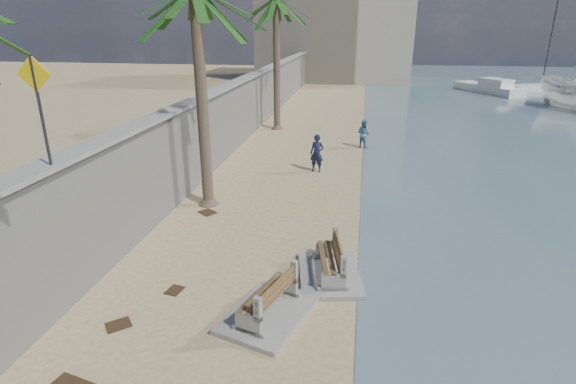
{
  "coord_description": "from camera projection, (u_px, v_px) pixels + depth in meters",
  "views": [
    {
      "loc": [
        1.85,
        -7.17,
        6.58
      ],
      "look_at": [
        -0.5,
        7.0,
        1.2
      ],
      "focal_mm": 28.0,
      "sensor_mm": 36.0,
      "label": 1
    }
  ],
  "objects": [
    {
      "name": "palm_back",
      "position": [
        276.0,
        1.0,
        27.29
      ],
      "size": [
        5.0,
        5.0,
        8.93
      ],
      "color": "brown",
      "rests_on": "ground_plane"
    },
    {
      "name": "ground_plane",
      "position": [
        256.0,
        366.0,
        9.22
      ],
      "size": [
        140.0,
        140.0,
        0.0
      ],
      "primitive_type": "plane",
      "color": "tan"
    },
    {
      "name": "pedestrian_sign",
      "position": [
        38.0,
        96.0,
        9.56
      ],
      "size": [
        0.78,
        0.07,
        2.4
      ],
      "color": "#2D2D33",
      "rests_on": "wall_cap"
    },
    {
      "name": "person_b",
      "position": [
        363.0,
        132.0,
        25.26
      ],
      "size": [
        1.07,
        1.02,
        1.75
      ],
      "primitive_type": "imported",
      "rotation": [
        0.0,
        0.0,
        2.54
      ],
      "color": "teal",
      "rests_on": "ground_plane"
    },
    {
      "name": "end_building",
      "position": [
        336.0,
        20.0,
        55.1
      ],
      "size": [
        18.0,
        12.0,
        14.0
      ],
      "primitive_type": "cube",
      "color": "#B7AA93",
      "rests_on": "ground_plane"
    },
    {
      "name": "yacht_far",
      "position": [
        488.0,
        89.0,
        45.81
      ],
      "size": [
        5.79,
        7.77,
        1.5
      ],
      "primitive_type": null,
      "rotation": [
        0.0,
        0.0,
        2.1
      ],
      "color": "silver",
      "rests_on": "bay_water"
    },
    {
      "name": "streetlight",
      "position": [
        199.0,
        23.0,
        18.75
      ],
      "size": [
        0.28,
        0.28,
        5.12
      ],
      "color": "#2D2D33",
      "rests_on": "wall_cap"
    },
    {
      "name": "sailboat_west",
      "position": [
        541.0,
        87.0,
        47.66
      ],
      "size": [
        7.8,
        5.57,
        10.3
      ],
      "color": "silver",
      "rests_on": "bay_water"
    },
    {
      "name": "debris_d",
      "position": [
        175.0,
        290.0,
        11.81
      ],
      "size": [
        0.46,
        0.54,
        0.03
      ],
      "primitive_type": "cube",
      "rotation": [
        0.0,
        0.0,
        4.51
      ],
      "color": "#382616",
      "rests_on": "ground_plane"
    },
    {
      "name": "wall_cap",
      "position": [
        247.0,
        77.0,
        27.24
      ],
      "size": [
        0.8,
        70.0,
        0.12
      ],
      "primitive_type": "cube",
      "color": "gray",
      "rests_on": "seawall"
    },
    {
      "name": "debris_b",
      "position": [
        119.0,
        325.0,
        10.45
      ],
      "size": [
        0.7,
        0.69,
        0.03
      ],
      "primitive_type": "cube",
      "rotation": [
        0.0,
        0.0,
        3.85
      ],
      "color": "#382616",
      "rests_on": "ground_plane"
    },
    {
      "name": "seawall",
      "position": [
        248.0,
        107.0,
        27.88
      ],
      "size": [
        0.45,
        70.0,
        3.5
      ],
      "primitive_type": "cube",
      "color": "gray",
      "rests_on": "ground_plane"
    },
    {
      "name": "bench_far",
      "position": [
        268.0,
        300.0,
        10.63
      ],
      "size": [
        2.32,
        2.82,
        1.02
      ],
      "color": "gray",
      "rests_on": "ground_plane"
    },
    {
      "name": "bench_near",
      "position": [
        330.0,
        263.0,
        12.32
      ],
      "size": [
        2.05,
        2.66,
        1.01
      ],
      "color": "gray",
      "rests_on": "ground_plane"
    },
    {
      "name": "debris_c",
      "position": [
        208.0,
        212.0,
        16.69
      ],
      "size": [
        0.77,
        0.74,
        0.03
      ],
      "primitive_type": "cube",
      "rotation": [
        0.0,
        0.0,
        5.67
      ],
      "color": "#382616",
      "rests_on": "ground_plane"
    },
    {
      "name": "person_a",
      "position": [
        317.0,
        151.0,
        21.0
      ],
      "size": [
        0.81,
        0.62,
        2.05
      ],
      "primitive_type": "imported",
      "rotation": [
        0.0,
        0.0,
        -0.17
      ],
      "color": "#141938",
      "rests_on": "ground_plane"
    }
  ]
}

